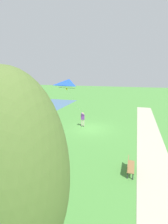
% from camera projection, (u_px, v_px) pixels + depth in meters
% --- Properties ---
extents(ground_plane, '(120.00, 120.00, 0.00)m').
position_uv_depth(ground_plane, '(90.00, 128.00, 18.48)').
color(ground_plane, '#4C8E3D').
extents(walkway_path, '(3.40, 32.06, 0.02)m').
position_uv_depth(walkway_path, '(150.00, 142.00, 14.84)').
color(walkway_path, '#B7AD99').
rests_on(walkway_path, ground).
extents(person_kite_flyer, '(0.52, 0.62, 1.83)m').
position_uv_depth(person_kite_flyer, '(83.00, 118.00, 18.96)').
color(person_kite_flyer, '#232328').
rests_on(person_kite_flyer, ground).
extents(flying_kite, '(1.85, 5.17, 3.98)m').
position_uv_depth(flying_kite, '(69.00, 85.00, 13.21)').
color(flying_kite, blue).
extents(park_bench_near_walkway, '(0.49, 1.51, 0.88)m').
position_uv_depth(park_bench_near_walkway, '(130.00, 166.00, 10.17)').
color(park_bench_near_walkway, olive).
rests_on(park_bench_near_walkway, ground).
extents(tree_behind_path, '(2.16, 2.27, 6.52)m').
position_uv_depth(tree_behind_path, '(15.00, 178.00, 3.07)').
color(tree_behind_path, brown).
rests_on(tree_behind_path, ground).
extents(lakeside_shrub, '(1.60, 1.76, 1.07)m').
position_uv_depth(lakeside_shrub, '(47.00, 117.00, 21.46)').
color(lakeside_shrub, '#2D7033').
rests_on(lakeside_shrub, ground).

